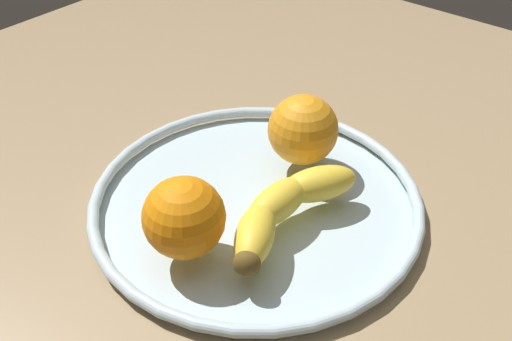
{
  "coord_description": "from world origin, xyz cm",
  "views": [
    {
      "loc": [
        34.76,
        28.91,
        40.46
      ],
      "look_at": [
        0.0,
        0.0,
        4.8
      ],
      "focal_mm": 40.8,
      "sensor_mm": 36.0,
      "label": 1
    }
  ],
  "objects_px": {
    "fruit_bowl": "(256,200)",
    "orange_center": "(188,220)",
    "banana": "(284,208)",
    "orange_front_left": "(304,130)"
  },
  "relations": [
    {
      "from": "fruit_bowl",
      "to": "banana",
      "type": "xyz_separation_m",
      "value": [
        0.02,
        0.05,
        0.03
      ]
    },
    {
      "from": "fruit_bowl",
      "to": "orange_center",
      "type": "distance_m",
      "value": 0.11
    },
    {
      "from": "orange_center",
      "to": "banana",
      "type": "bearing_deg",
      "value": 153.4
    },
    {
      "from": "fruit_bowl",
      "to": "orange_center",
      "type": "height_order",
      "value": "orange_center"
    },
    {
      "from": "fruit_bowl",
      "to": "orange_center",
      "type": "relative_size",
      "value": 4.57
    },
    {
      "from": "fruit_bowl",
      "to": "orange_front_left",
      "type": "relative_size",
      "value": 4.5
    },
    {
      "from": "banana",
      "to": "orange_front_left",
      "type": "height_order",
      "value": "orange_front_left"
    },
    {
      "from": "orange_center",
      "to": "orange_front_left",
      "type": "bearing_deg",
      "value": -178.79
    },
    {
      "from": "orange_center",
      "to": "orange_front_left",
      "type": "xyz_separation_m",
      "value": [
        -0.18,
        -0.0,
        0.0
      ]
    },
    {
      "from": "banana",
      "to": "orange_center",
      "type": "bearing_deg",
      "value": -24.85
    }
  ]
}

